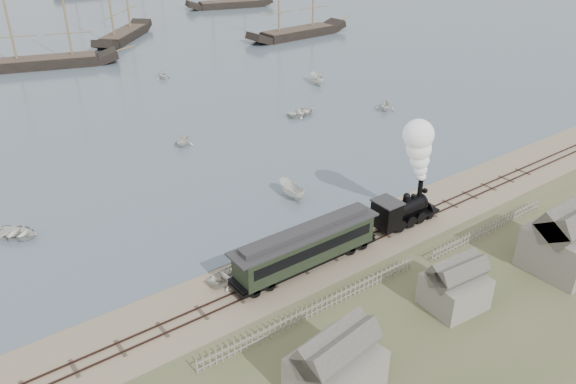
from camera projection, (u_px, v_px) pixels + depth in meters
ground at (325, 242)px, 48.06m from camera, size 600.00×600.00×0.00m
rail_track at (340, 252)px, 46.61m from camera, size 120.00×1.80×0.16m
picket_fence_west at (317, 315)px, 39.66m from camera, size 19.00×0.10×1.20m
picket_fence_east at (489, 233)px, 49.26m from camera, size 15.00×0.10×1.20m
shed_mid at (452, 305)px, 40.55m from camera, size 4.00×3.50×3.60m
shed_right at (561, 266)px, 44.88m from camera, size 6.00×5.00×5.10m
locomotive at (416, 179)px, 49.11m from camera, size 7.45×2.78×9.29m
passenger_coach at (306, 246)px, 43.79m from camera, size 13.13×2.53×3.19m
beached_dinghy at (229, 275)px, 43.18m from camera, size 3.01×3.93×0.76m
rowboat_0 at (16, 233)px, 48.39m from camera, size 5.19×5.09×0.88m
rowboat_1 at (183, 140)px, 66.22m from camera, size 3.61×3.70×1.48m
rowboat_2 at (291, 190)px, 54.75m from camera, size 3.91×1.70×1.47m
rowboat_3 at (302, 112)px, 75.55m from camera, size 3.26×4.43×0.89m
rowboat_4 at (385, 104)px, 77.26m from camera, size 4.18×4.23×1.69m
rowboat_5 at (317, 79)px, 88.10m from camera, size 4.38×2.79×1.58m
rowboat_7 at (162, 74)px, 90.79m from camera, size 2.91×2.55×1.45m
schooner_2 at (38, 7)px, 92.75m from camera, size 23.81×12.02×20.00m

